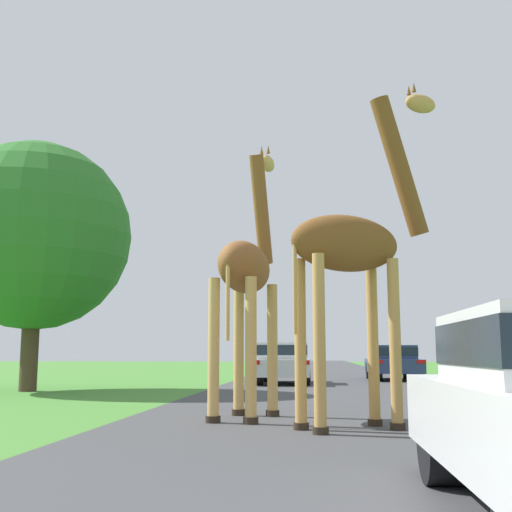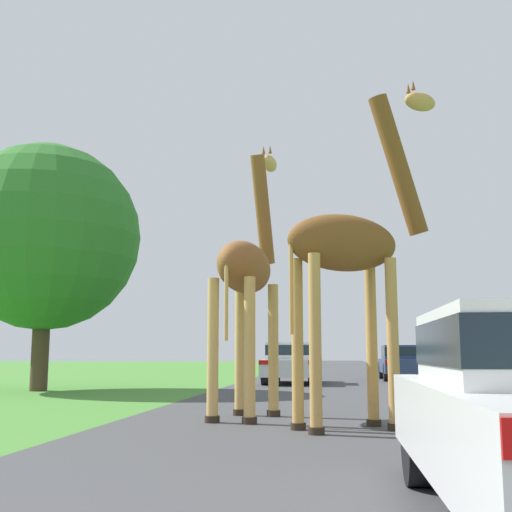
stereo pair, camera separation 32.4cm
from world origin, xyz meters
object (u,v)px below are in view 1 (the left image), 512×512
(car_queue_right, at_px, (282,362))
(car_queue_left, at_px, (393,361))
(giraffe_near_road, at_px, (247,275))
(giraffe_companion, at_px, (355,249))
(tree_centre_back, at_px, (36,236))

(car_queue_right, bearing_deg, car_queue_left, 39.04)
(giraffe_near_road, distance_m, car_queue_left, 16.29)
(car_queue_left, bearing_deg, car_queue_right, -140.96)
(giraffe_companion, bearing_deg, tree_centre_back, -162.28)
(giraffe_near_road, height_order, tree_centre_back, tree_centre_back)
(tree_centre_back, bearing_deg, giraffe_near_road, -45.19)
(tree_centre_back, bearing_deg, car_queue_right, 37.33)
(car_queue_left, distance_m, tree_centre_back, 14.61)
(car_queue_right, height_order, tree_centre_back, tree_centre_back)
(giraffe_near_road, relative_size, car_queue_right, 1.18)
(car_queue_right, bearing_deg, tree_centre_back, -142.67)
(giraffe_near_road, xyz_separation_m, giraffe_companion, (1.74, -1.31, 0.22))
(giraffe_near_road, height_order, car_queue_right, giraffe_near_road)
(giraffe_companion, relative_size, car_queue_right, 1.27)
(car_queue_right, distance_m, car_queue_left, 5.47)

